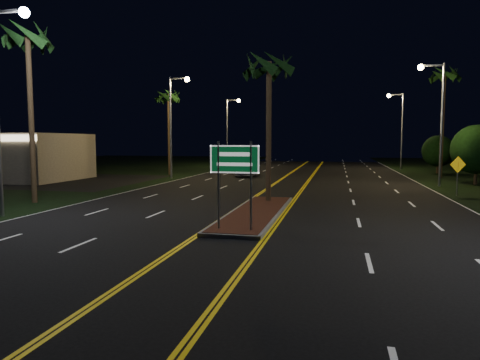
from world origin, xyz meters
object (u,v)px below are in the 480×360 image
(streetlight_right_mid, at_px, (437,110))
(palm_median, at_px, (269,66))
(palm_left_far, at_px, (168,97))
(warning_sign, at_px, (458,170))
(median_island, at_px, (256,213))
(palm_left_near, at_px, (28,40))
(streetlight_right_far, at_px, (399,122))
(palm_right_far, at_px, (445,76))
(streetlight_left_mid, at_px, (175,115))
(car_near, at_px, (247,168))
(streetlight_left_far, at_px, (230,124))
(shrub_far, at_px, (438,151))
(streetlight_left_near, at_px, (3,88))
(highway_sign, at_px, (235,168))
(car_far, at_px, (248,162))
(shrub_mid, at_px, (477,149))

(streetlight_right_mid, bearing_deg, palm_median, -132.70)
(palm_left_far, distance_m, warning_sign, 27.01)
(median_island, height_order, palm_left_near, palm_left_near)
(streetlight_right_far, height_order, palm_right_far, palm_right_far)
(streetlight_left_mid, height_order, palm_median, streetlight_left_mid)
(median_island, relative_size, palm_left_near, 1.05)
(median_island, distance_m, palm_right_far, 27.84)
(warning_sign, bearing_deg, streetlight_right_mid, 72.45)
(streetlight_left_mid, height_order, car_near, streetlight_left_mid)
(palm_left_near, xyz_separation_m, palm_left_far, (-0.30, 20.00, -0.93))
(palm_median, bearing_deg, streetlight_right_far, 71.38)
(streetlight_left_far, xyz_separation_m, shrub_far, (24.41, -8.00, -3.32))
(streetlight_left_far, bearing_deg, shrub_far, -18.14)
(median_island, height_order, shrub_far, shrub_far)
(streetlight_right_far, relative_size, shrub_far, 2.27)
(shrub_far, bearing_deg, streetlight_left_near, -127.34)
(palm_right_far, relative_size, car_near, 2.06)
(warning_sign, bearing_deg, streetlight_left_near, -169.37)
(streetlight_left_mid, bearing_deg, streetlight_right_far, 40.30)
(streetlight_left_near, distance_m, palm_left_far, 24.19)
(streetlight_right_far, relative_size, warning_sign, 3.70)
(streetlight_left_near, bearing_deg, highway_sign, -6.47)
(streetlight_right_mid, relative_size, streetlight_right_far, 1.00)
(palm_left_far, relative_size, car_far, 1.66)
(shrub_far, distance_m, warning_sign, 19.83)
(median_island, bearing_deg, shrub_mid, 50.53)
(shrub_mid, bearing_deg, streetlight_left_far, 140.90)
(palm_left_far, bearing_deg, car_near, 0.83)
(highway_sign, bearing_deg, palm_left_far, 116.92)
(median_island, xyz_separation_m, highway_sign, (0.00, -4.20, 2.32))
(streetlight_right_far, bearing_deg, warning_sign, -89.58)
(streetlight_left_near, height_order, warning_sign, streetlight_left_near)
(car_far, bearing_deg, palm_left_far, -120.15)
(median_island, bearing_deg, streetlight_right_far, 73.13)
(streetlight_right_far, bearing_deg, car_near, -138.22)
(streetlight_left_mid, xyz_separation_m, warning_sign, (21.41, -7.59, -4.08))
(streetlight_right_far, xyz_separation_m, palm_right_far, (2.19, -12.00, 3.49))
(highway_sign, distance_m, streetlight_right_far, 40.74)
(palm_median, distance_m, palm_right_far, 23.40)
(highway_sign, xyz_separation_m, palm_left_far, (-12.80, 25.20, 5.34))
(palm_left_far, bearing_deg, palm_right_far, 4.47)
(median_island, xyz_separation_m, palm_left_near, (-12.50, 1.00, 8.60))
(car_near, xyz_separation_m, car_far, (-1.91, 9.64, 0.05))
(shrub_mid, xyz_separation_m, shrub_far, (-0.20, 12.00, -0.39))
(highway_sign, height_order, car_far, highway_sign)
(streetlight_left_mid, height_order, shrub_far, streetlight_left_mid)
(streetlight_left_near, relative_size, palm_right_far, 0.87)
(streetlight_left_far, distance_m, car_near, 17.55)
(streetlight_left_far, relative_size, car_near, 1.80)
(highway_sign, distance_m, shrub_mid, 25.41)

